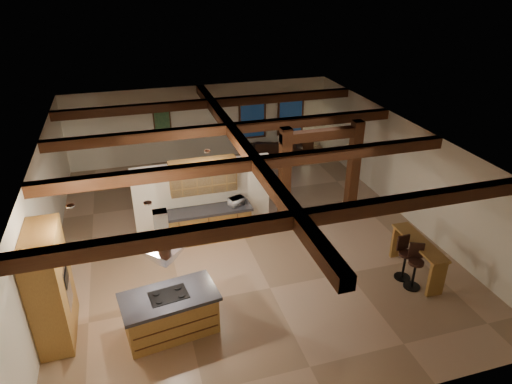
# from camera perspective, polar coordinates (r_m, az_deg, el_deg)

# --- Properties ---
(ground) EXTENTS (12.00, 12.00, 0.00)m
(ground) POSITION_cam_1_polar(r_m,az_deg,el_deg) (13.08, -1.63, -5.39)
(ground) COLOR tan
(ground) RESTS_ON ground
(room_walls) EXTENTS (12.00, 12.00, 12.00)m
(room_walls) POSITION_cam_1_polar(r_m,az_deg,el_deg) (12.23, -1.74, 1.69)
(room_walls) COLOR white
(room_walls) RESTS_ON ground
(ceiling_beams) EXTENTS (10.00, 12.00, 0.28)m
(ceiling_beams) POSITION_cam_1_polar(r_m,az_deg,el_deg) (11.85, -1.80, 5.98)
(ceiling_beams) COLOR #3B1A0E
(ceiling_beams) RESTS_ON room_walls
(timber_posts) EXTENTS (2.50, 0.30, 2.90)m
(timber_posts) POSITION_cam_1_polar(r_m,az_deg,el_deg) (13.45, 8.07, 3.77)
(timber_posts) COLOR #3B1A0E
(timber_posts) RESTS_ON ground
(partition_wall) EXTENTS (3.80, 0.18, 2.20)m
(partition_wall) POSITION_cam_1_polar(r_m,az_deg,el_deg) (12.78, -6.61, -0.71)
(partition_wall) COLOR white
(partition_wall) RESTS_ON ground
(pantry_cabinet) EXTENTS (0.67, 1.60, 2.40)m
(pantry_cabinet) POSITION_cam_1_polar(r_m,az_deg,el_deg) (10.13, -24.34, -10.71)
(pantry_cabinet) COLOR olive
(pantry_cabinet) RESTS_ON ground
(back_counter) EXTENTS (2.50, 0.66, 0.94)m
(back_counter) POSITION_cam_1_polar(r_m,az_deg,el_deg) (12.75, -6.14, -3.98)
(back_counter) COLOR olive
(back_counter) RESTS_ON ground
(upper_display_cabinet) EXTENTS (1.80, 0.36, 0.95)m
(upper_display_cabinet) POSITION_cam_1_polar(r_m,az_deg,el_deg) (12.29, -6.63, 2.00)
(upper_display_cabinet) COLOR olive
(upper_display_cabinet) RESTS_ON partition_wall
(range_hood) EXTENTS (1.10, 1.10, 1.40)m
(range_hood) POSITION_cam_1_polar(r_m,az_deg,el_deg) (9.11, -11.31, -8.52)
(range_hood) COLOR silver
(range_hood) RESTS_ON room_walls
(back_windows) EXTENTS (2.70, 0.07, 1.70)m
(back_windows) POSITION_cam_1_polar(r_m,az_deg,el_deg) (18.39, 1.97, 9.50)
(back_windows) COLOR #3B1A0E
(back_windows) RESTS_ON room_walls
(framed_art) EXTENTS (0.65, 0.05, 0.85)m
(framed_art) POSITION_cam_1_polar(r_m,az_deg,el_deg) (17.51, -11.66, 8.75)
(framed_art) COLOR #3B1A0E
(framed_art) RESTS_ON room_walls
(recessed_cans) EXTENTS (3.16, 2.46, 0.03)m
(recessed_cans) POSITION_cam_1_polar(r_m,az_deg,el_deg) (9.69, -13.41, 1.01)
(recessed_cans) COLOR silver
(recessed_cans) RESTS_ON room_walls
(kitchen_island) EXTENTS (2.07, 1.30, 0.97)m
(kitchen_island) POSITION_cam_1_polar(r_m,az_deg,el_deg) (9.90, -10.63, -14.67)
(kitchen_island) COLOR olive
(kitchen_island) RESTS_ON ground
(dining_table) EXTENTS (2.05, 1.25, 0.69)m
(dining_table) POSITION_cam_1_polar(r_m,az_deg,el_deg) (14.91, -2.62, 0.42)
(dining_table) COLOR #3B180E
(dining_table) RESTS_ON ground
(sofa) EXTENTS (2.29, 1.49, 0.62)m
(sofa) POSITION_cam_1_polar(r_m,az_deg,el_deg) (18.37, 2.47, 5.54)
(sofa) COLOR black
(sofa) RESTS_ON ground
(microwave) EXTENTS (0.48, 0.41, 0.23)m
(microwave) POSITION_cam_1_polar(r_m,az_deg,el_deg) (12.62, -2.45, -1.17)
(microwave) COLOR silver
(microwave) RESTS_ON back_counter
(bar_counter) EXTENTS (0.51, 1.84, 0.96)m
(bar_counter) POSITION_cam_1_polar(r_m,az_deg,el_deg) (11.88, 19.57, -7.13)
(bar_counter) COLOR olive
(bar_counter) RESTS_ON ground
(side_table) EXTENTS (0.55, 0.55, 0.58)m
(side_table) POSITION_cam_1_polar(r_m,az_deg,el_deg) (18.69, 6.36, 5.70)
(side_table) COLOR #3B1A0E
(side_table) RESTS_ON ground
(table_lamp) EXTENTS (0.26, 0.26, 0.31)m
(table_lamp) POSITION_cam_1_polar(r_m,az_deg,el_deg) (18.51, 6.44, 7.16)
(table_lamp) COLOR black
(table_lamp) RESTS_ON side_table
(bar_stool_a) EXTENTS (0.43, 0.44, 1.14)m
(bar_stool_a) POSITION_cam_1_polar(r_m,az_deg,el_deg) (11.48, 19.25, -8.75)
(bar_stool_a) COLOR black
(bar_stool_a) RESTS_ON ground
(bar_stool_b) EXTENTS (0.39, 0.40, 1.12)m
(bar_stool_b) POSITION_cam_1_polar(r_m,az_deg,el_deg) (11.72, 18.03, -7.80)
(bar_stool_b) COLOR black
(bar_stool_b) RESTS_ON ground
(dining_chairs) EXTENTS (1.98, 1.98, 1.11)m
(dining_chairs) POSITION_cam_1_polar(r_m,az_deg,el_deg) (14.82, -2.63, 1.18)
(dining_chairs) COLOR #3B1A0E
(dining_chairs) RESTS_ON ground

